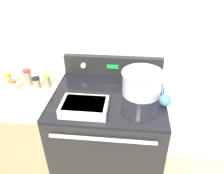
{
  "coord_description": "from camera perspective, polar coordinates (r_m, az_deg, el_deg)",
  "views": [
    {
      "loc": [
        0.15,
        -0.92,
        1.81
      ],
      "look_at": [
        0.02,
        0.34,
        1.01
      ],
      "focal_mm": 35.0,
      "sensor_mm": 36.0,
      "label": 1
    }
  ],
  "objects": [
    {
      "name": "kitchen_wall",
      "position": [
        1.71,
        0.51,
        13.04
      ],
      "size": [
        8.0,
        0.05,
        2.5
      ],
      "color": "silver",
      "rests_on": "ground_plane"
    },
    {
      "name": "stove_range",
      "position": [
        1.83,
        -0.7,
        -14.55
      ],
      "size": [
        0.78,
        0.68,
        0.95
      ],
      "color": "black",
      "rests_on": "ground_plane"
    },
    {
      "name": "control_panel",
      "position": [
        1.74,
        0.29,
        5.54
      ],
      "size": [
        0.78,
        0.07,
        0.16
      ],
      "color": "black",
      "rests_on": "stove_range"
    },
    {
      "name": "side_counter",
      "position": [
        2.01,
        -21.55,
        -11.97
      ],
      "size": [
        0.63,
        0.65,
        0.96
      ],
      "color": "tan",
      "rests_on": "ground_plane"
    },
    {
      "name": "mixing_bowl",
      "position": [
        1.51,
        7.87,
        1.41
      ],
      "size": [
        0.29,
        0.29,
        0.17
      ],
      "color": "silver",
      "rests_on": "stove_range"
    },
    {
      "name": "casserole_dish",
      "position": [
        1.37,
        -7.22,
        -5.03
      ],
      "size": [
        0.29,
        0.19,
        0.06
      ],
      "color": "silver",
      "rests_on": "stove_range"
    },
    {
      "name": "ladle",
      "position": [
        1.46,
        13.65,
        -3.25
      ],
      "size": [
        0.08,
        0.27,
        0.08
      ],
      "color": "teal",
      "rests_on": "stove_range"
    },
    {
      "name": "spice_jar_yellow_cap",
      "position": [
        1.63,
        -16.61,
        1.46
      ],
      "size": [
        0.05,
        0.05,
        0.1
      ],
      "color": "gray",
      "rests_on": "side_counter"
    },
    {
      "name": "spice_jar_black_cap",
      "position": [
        1.65,
        -19.12,
        1.07
      ],
      "size": [
        0.05,
        0.05,
        0.08
      ],
      "color": "gray",
      "rests_on": "side_counter"
    },
    {
      "name": "spice_jar_red_cap",
      "position": [
        1.71,
        -21.1,
        2.36
      ],
      "size": [
        0.06,
        0.06,
        0.12
      ],
      "color": "gray",
      "rests_on": "side_counter"
    },
    {
      "name": "spice_jar_brown_cap",
      "position": [
        1.68,
        -24.4,
        0.34
      ],
      "size": [
        0.05,
        0.05,
        0.08
      ],
      "color": "beige",
      "rests_on": "side_counter"
    },
    {
      "name": "spice_jar_orange_cap",
      "position": [
        1.75,
        -25.32,
        1.72
      ],
      "size": [
        0.05,
        0.05,
        0.1
      ],
      "color": "tan",
      "rests_on": "side_counter"
    }
  ]
}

